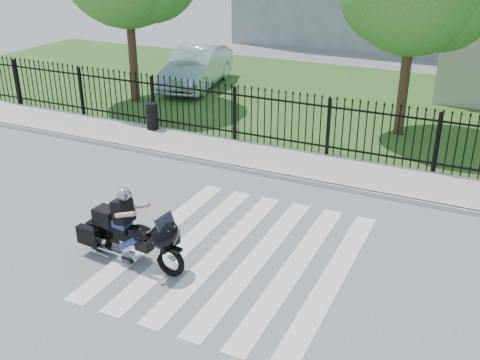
% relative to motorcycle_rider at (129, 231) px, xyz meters
% --- Properties ---
extents(ground, '(120.00, 120.00, 0.00)m').
position_rel_motorcycle_rider_xyz_m(ground, '(1.89, 1.11, -0.68)').
color(ground, slate).
rests_on(ground, ground).
extents(crosswalk, '(5.00, 5.50, 0.01)m').
position_rel_motorcycle_rider_xyz_m(crosswalk, '(1.89, 1.11, -0.68)').
color(crosswalk, silver).
rests_on(crosswalk, ground).
extents(sidewalk, '(40.00, 2.00, 0.12)m').
position_rel_motorcycle_rider_xyz_m(sidewalk, '(1.89, 6.11, -0.62)').
color(sidewalk, '#ADAAA3').
rests_on(sidewalk, ground).
extents(curb, '(40.00, 0.12, 0.12)m').
position_rel_motorcycle_rider_xyz_m(curb, '(1.89, 5.11, -0.62)').
color(curb, '#ADAAA3').
rests_on(curb, ground).
extents(grass_strip, '(40.00, 12.00, 0.02)m').
position_rel_motorcycle_rider_xyz_m(grass_strip, '(1.89, 13.11, -0.67)').
color(grass_strip, '#26561D').
rests_on(grass_strip, ground).
extents(iron_fence, '(26.00, 0.04, 1.80)m').
position_rel_motorcycle_rider_xyz_m(iron_fence, '(1.89, 7.11, 0.22)').
color(iron_fence, black).
rests_on(iron_fence, ground).
extents(motorcycle_rider, '(2.52, 0.91, 1.66)m').
position_rel_motorcycle_rider_xyz_m(motorcycle_rider, '(0.00, 0.00, 0.00)').
color(motorcycle_rider, black).
rests_on(motorcycle_rider, ground).
extents(parked_car, '(2.55, 5.18, 1.63)m').
position_rel_motorcycle_rider_xyz_m(parked_car, '(-5.51, 12.50, 0.15)').
color(parked_car, '#ABC8D7').
rests_on(parked_car, grass_strip).
extents(litter_bin, '(0.46, 0.46, 0.88)m').
position_rel_motorcycle_rider_xyz_m(litter_bin, '(-3.98, 6.81, -0.12)').
color(litter_bin, black).
rests_on(litter_bin, sidewalk).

